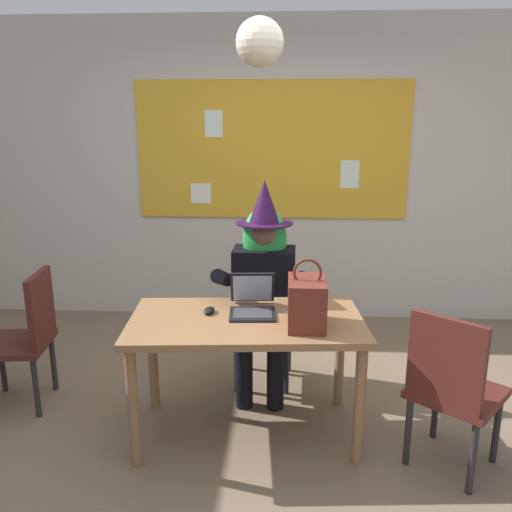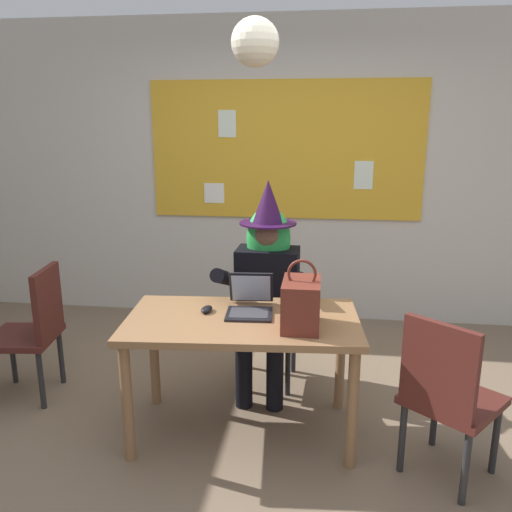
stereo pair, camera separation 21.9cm
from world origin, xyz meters
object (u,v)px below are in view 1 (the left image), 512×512
object	(u,v)px
laptop	(253,304)
computer_mouse	(209,310)
desk_main	(246,334)
chair_spare_by_window	(26,333)
handbag	(307,302)
chair_extra_corner	(452,385)
chair_at_desk	(265,310)
person_costumed	(264,277)

from	to	relation	value
laptop	computer_mouse	distance (m)	0.25
desk_main	computer_mouse	size ratio (longest dim) A/B	13.12
desk_main	chair_spare_by_window	size ratio (longest dim) A/B	1.54
desk_main	chair_spare_by_window	distance (m)	1.45
laptop	chair_spare_by_window	distance (m)	1.49
laptop	handbag	xyz separation A→B (m)	(0.30, -0.20, 0.08)
chair_extra_corner	desk_main	bearing A→B (deg)	114.00
chair_at_desk	chair_spare_by_window	size ratio (longest dim) A/B	1.01
computer_mouse	person_costumed	bearing A→B (deg)	69.25
handbag	chair_spare_by_window	bearing A→B (deg)	169.27
desk_main	handbag	distance (m)	0.41
handbag	computer_mouse	bearing A→B (deg)	164.41
computer_mouse	desk_main	bearing A→B (deg)	-8.65
chair_at_desk	handbag	world-z (taller)	handbag
person_costumed	handbag	size ratio (longest dim) A/B	3.78
chair_at_desk	chair_extra_corner	world-z (taller)	chair_at_desk
laptop	handbag	world-z (taller)	handbag
chair_at_desk	chair_extra_corner	distance (m)	1.42
chair_at_desk	computer_mouse	bearing A→B (deg)	-21.35
chair_spare_by_window	chair_extra_corner	distance (m)	2.55
desk_main	chair_spare_by_window	bearing A→B (deg)	170.26
chair_spare_by_window	chair_extra_corner	size ratio (longest dim) A/B	1.00
person_costumed	chair_at_desk	bearing A→B (deg)	178.68
laptop	chair_extra_corner	world-z (taller)	laptop
desk_main	handbag	size ratio (longest dim) A/B	3.61
person_costumed	handbag	distance (m)	0.74
chair_at_desk	person_costumed	xyz separation A→B (m)	(-0.01, -0.12, 0.28)
chair_spare_by_window	handbag	bearing A→B (deg)	162.41
chair_at_desk	handbag	xyz separation A→B (m)	(0.26, -0.81, 0.35)
chair_at_desk	handbag	distance (m)	0.92
laptop	chair_spare_by_window	bearing A→B (deg)	170.86
computer_mouse	handbag	world-z (taller)	handbag
chair_spare_by_window	chair_extra_corner	world-z (taller)	chair_extra_corner
computer_mouse	chair_at_desk	bearing A→B (deg)	73.52
handbag	chair_extra_corner	distance (m)	0.84
computer_mouse	chair_spare_by_window	world-z (taller)	chair_spare_by_window
laptop	chair_spare_by_window	world-z (taller)	laptop
desk_main	handbag	bearing A→B (deg)	-14.89
chair_at_desk	person_costumed	world-z (taller)	person_costumed
laptop	chair_at_desk	bearing A→B (deg)	81.61
chair_spare_by_window	chair_at_desk	bearing A→B (deg)	-169.33
chair_at_desk	desk_main	bearing A→B (deg)	-2.99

